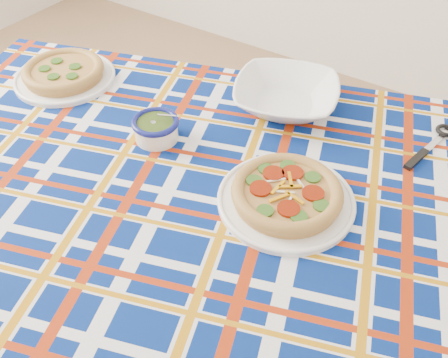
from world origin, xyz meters
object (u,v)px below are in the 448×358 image
Objects in this scene: dining_table at (206,207)px; pesto_bowl at (156,127)px; serving_bowl at (286,96)px; main_focaccia_plate at (287,193)px.

pesto_bowl reaches higher than dining_table.
pesto_bowl is 0.33m from serving_bowl.
dining_table is 5.79× the size of main_focaccia_plate.
serving_bowl reaches higher than main_focaccia_plate.
dining_table is 6.45× the size of serving_bowl.
pesto_bowl is (-0.18, 0.06, 0.10)m from dining_table.
serving_bowl is at bearing 71.04° from dining_table.
main_focaccia_plate is 1.11× the size of serving_bowl.
pesto_bowl is at bearing 176.78° from main_focaccia_plate.
dining_table is 0.20m from main_focaccia_plate.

